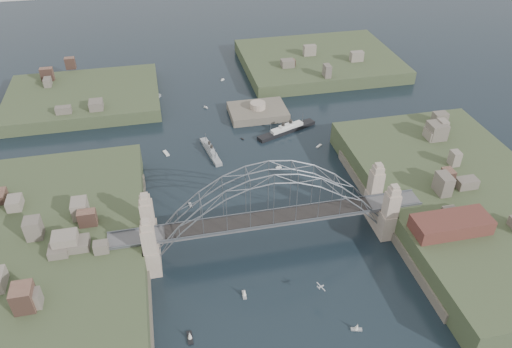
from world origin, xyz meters
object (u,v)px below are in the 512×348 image
object	(u,v)px
wharf_shed	(451,224)
naval_cruiser_near	(211,151)
naval_cruiser_far	(151,102)
fort_island	(258,116)
ocean_liner	(287,130)
bridge	(271,206)

from	to	relation	value
wharf_shed	naval_cruiser_near	xyz separation A→B (m)	(-53.74, 60.99, -9.17)
naval_cruiser_far	fort_island	bearing A→B (deg)	-24.99
wharf_shed	ocean_liner	world-z (taller)	wharf_shed
bridge	ocean_liner	bearing A→B (deg)	70.38
fort_island	naval_cruiser_far	xyz separation A→B (m)	(-40.34, 18.81, 1.07)
fort_island	naval_cruiser_near	bearing A→B (deg)	-133.36
bridge	naval_cruiser_near	xyz separation A→B (m)	(-9.74, 46.99, -11.49)
naval_cruiser_near	naval_cruiser_far	xyz separation A→B (m)	(-18.61, 41.82, -0.10)
naval_cruiser_near	ocean_liner	world-z (taller)	ocean_liner
fort_island	naval_cruiser_far	size ratio (longest dim) A/B	1.68
bridge	fort_island	size ratio (longest dim) A/B	3.82
fort_island	naval_cruiser_far	bearing A→B (deg)	155.01
fort_island	bridge	bearing A→B (deg)	-99.73
wharf_shed	ocean_liner	xyz separation A→B (m)	(-24.31, 69.24, -9.07)
bridge	naval_cruiser_near	distance (m)	49.34
bridge	wharf_shed	xyz separation A→B (m)	(44.00, -14.00, -2.32)
bridge	wharf_shed	size ratio (longest dim) A/B	4.20
wharf_shed	ocean_liner	bearing A→B (deg)	109.35
fort_island	ocean_liner	size ratio (longest dim) A/B	0.92
naval_cruiser_near	ocean_liner	distance (m)	30.56
fort_island	naval_cruiser_far	distance (m)	44.52
naval_cruiser_far	wharf_shed	bearing A→B (deg)	-54.87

